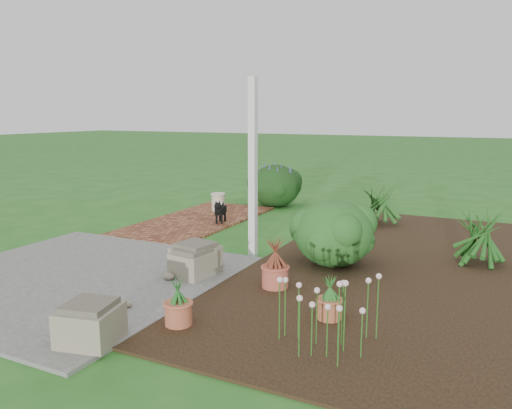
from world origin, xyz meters
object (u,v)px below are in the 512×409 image
at_px(stone_trough_near, 90,325).
at_px(evergreen_shrub, 334,232).
at_px(black_dog, 220,210).
at_px(cream_ceramic_urn, 218,202).

xyz_separation_m(stone_trough_near, evergreen_shrub, (1.19, 3.19, 0.28)).
relative_size(stone_trough_near, evergreen_shrub, 0.45).
distance_m(black_dog, cream_ceramic_urn, 1.17).
relative_size(black_dog, evergreen_shrub, 0.44).
relative_size(black_dog, cream_ceramic_urn, 1.30).
bearing_deg(cream_ceramic_urn, evergreen_shrub, -37.36).
height_order(black_dog, cream_ceramic_urn, black_dog).
bearing_deg(stone_trough_near, cream_ceramic_urn, 109.89).
bearing_deg(stone_trough_near, black_dog, 106.94).
bearing_deg(cream_ceramic_urn, black_dog, -57.67).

